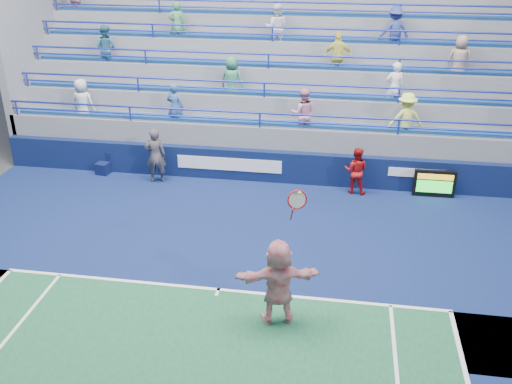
% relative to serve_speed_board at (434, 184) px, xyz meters
% --- Properties ---
extents(ground, '(120.00, 120.00, 0.00)m').
position_rel_serve_speed_board_xyz_m(ground, '(-5.76, -6.13, -0.46)').
color(ground, '#333538').
extents(sponsor_wall, '(18.00, 0.32, 1.10)m').
position_rel_serve_speed_board_xyz_m(sponsor_wall, '(-5.76, 0.37, 0.09)').
color(sponsor_wall, '#0A1A3B').
rests_on(sponsor_wall, ground).
extents(bleacher_stand, '(18.00, 5.60, 6.13)m').
position_rel_serve_speed_board_xyz_m(bleacher_stand, '(-5.76, 4.14, 1.09)').
color(bleacher_stand, slate).
rests_on(bleacher_stand, ground).
extents(serve_speed_board, '(1.31, 0.17, 0.91)m').
position_rel_serve_speed_board_xyz_m(serve_speed_board, '(0.00, 0.00, 0.00)').
color(serve_speed_board, black).
rests_on(serve_speed_board, ground).
extents(judge_chair, '(0.49, 0.50, 0.75)m').
position_rel_serve_speed_board_xyz_m(judge_chair, '(-11.25, 0.08, -0.22)').
color(judge_chair, '#0C143B').
rests_on(judge_chair, ground).
extents(tennis_player, '(1.98, 1.05, 3.26)m').
position_rel_serve_speed_board_xyz_m(tennis_player, '(-4.20, -7.02, 0.57)').
color(tennis_player, white).
rests_on(tennis_player, ground).
extents(line_judge, '(0.80, 0.64, 1.90)m').
position_rel_serve_speed_board_xyz_m(line_judge, '(-9.18, -0.26, 0.49)').
color(line_judge, '#121832').
rests_on(line_judge, ground).
extents(ball_girl, '(0.84, 0.70, 1.57)m').
position_rel_serve_speed_board_xyz_m(ball_girl, '(-2.51, -0.10, 0.33)').
color(ball_girl, '#A71313').
rests_on(ball_girl, ground).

